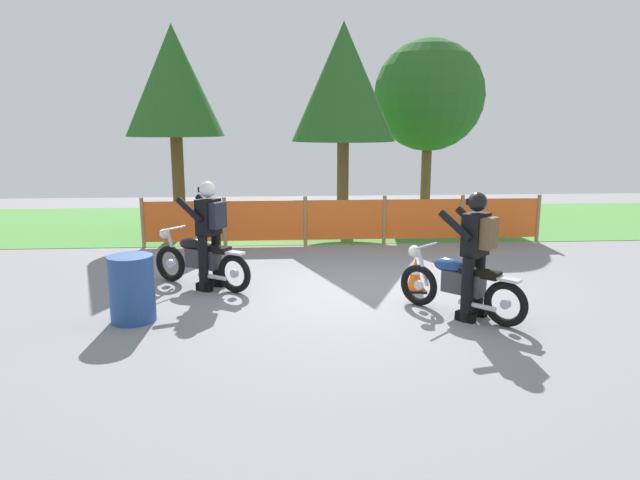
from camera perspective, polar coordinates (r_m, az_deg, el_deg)
ground at (r=8.89m, az=5.01°, el=-5.23°), size 24.00×24.00×0.02m
grass_verge at (r=15.12m, az=1.26°, el=1.85°), size 24.00×5.86×0.01m
barrier_fence at (r=12.16m, az=2.52°, el=2.01°), size 8.55×0.08×1.05m
tree_leftmost at (r=13.75m, az=-14.43°, el=15.03°), size 2.23×2.23×4.74m
tree_near_left at (r=13.78m, az=2.37°, el=15.40°), size 2.45×2.45×4.87m
tree_near_right at (r=16.54m, az=10.83°, el=13.97°), size 3.05×3.05×4.85m
motorcycle_lead at (r=7.91m, az=13.75°, el=-4.30°), size 1.38×1.44×0.90m
motorcycle_trailing at (r=9.22m, az=-11.89°, el=-1.95°), size 1.66×1.13×0.91m
rider_lead at (r=7.70m, az=15.28°, el=-0.85°), size 0.76×0.77×1.69m
rider_trailing at (r=8.98m, az=-11.01°, el=1.08°), size 0.79×0.72×1.69m
traffic_cone at (r=8.95m, az=9.49°, el=-3.45°), size 0.32×0.32×0.53m
spare_drum at (r=7.85m, az=-18.28°, el=-4.64°), size 0.58×0.58×0.88m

